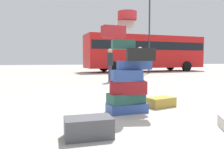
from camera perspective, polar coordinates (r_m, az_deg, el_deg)
name	(u,v)px	position (r m, az deg, el deg)	size (l,w,h in m)	color
ground_plane	(143,113)	(4.57, 8.16, -9.87)	(80.00, 80.00, 0.00)	#ADA89E
suitcase_tower	(128,74)	(4.47, 4.17, 0.06)	(1.12, 0.75, 2.03)	#334F99
suitcase_charcoal_foreground_far	(89,127)	(3.17, -6.11, -13.45)	(0.66, 0.39, 0.28)	#4C4C51
suitcase_tan_foreground_near	(161,102)	(5.21, 12.46, -6.96)	(0.63, 0.38, 0.22)	#B28C33
person_bearded_onlooker	(140,63)	(8.73, 7.24, 2.93)	(0.30, 0.34, 1.57)	brown
person_tourist_with_camera	(110,62)	(10.33, -0.51, 3.18)	(0.30, 0.34, 1.58)	#3F334C
parked_bus	(145,51)	(20.08, 8.67, 6.07)	(11.11, 3.77, 3.15)	red
lamp_post	(149,22)	(17.60, 9.68, 13.22)	(0.36, 0.36, 6.01)	#333338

